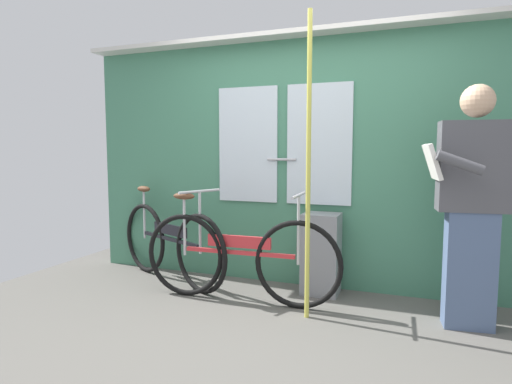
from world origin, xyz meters
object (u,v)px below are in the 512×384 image
object	(u,v)px
bicycle_leaning_behind	(170,243)
bicycle_near_door	(238,257)
handrail_pole	(308,168)
passenger_reading_newspaper	(471,202)
trash_bin_by_wall	(321,254)

from	to	relation	value
bicycle_leaning_behind	bicycle_near_door	bearing A→B (deg)	5.98
bicycle_near_door	handrail_pole	world-z (taller)	handrail_pole
handrail_pole	passenger_reading_newspaper	bearing A→B (deg)	11.56
bicycle_leaning_behind	trash_bin_by_wall	world-z (taller)	bicycle_leaning_behind
bicycle_near_door	bicycle_leaning_behind	world-z (taller)	bicycle_near_door
bicycle_near_door	handrail_pole	distance (m)	1.00
handrail_pole	trash_bin_by_wall	bearing A→B (deg)	91.86
passenger_reading_newspaper	trash_bin_by_wall	bearing A→B (deg)	-24.39
passenger_reading_newspaper	trash_bin_by_wall	distance (m)	1.32
bicycle_near_door	handrail_pole	xyz separation A→B (m)	(0.63, -0.13, 0.76)
bicycle_near_door	passenger_reading_newspaper	distance (m)	1.84
bicycle_leaning_behind	trash_bin_by_wall	size ratio (longest dim) A/B	2.13
bicycle_leaning_behind	trash_bin_by_wall	xyz separation A→B (m)	(1.45, 0.17, -0.02)
bicycle_leaning_behind	handrail_pole	world-z (taller)	handrail_pole
bicycle_leaning_behind	passenger_reading_newspaper	size ratio (longest dim) A/B	0.89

